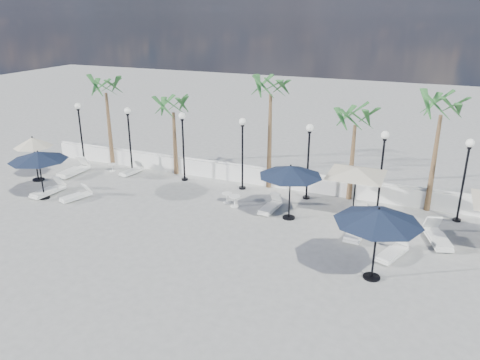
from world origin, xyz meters
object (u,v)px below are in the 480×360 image
at_px(parasol_navy_right, 378,216).
at_px(parasol_cream_small, 33,143).
at_px(lounger_4, 270,206).
at_px(parasol_navy_mid, 291,171).
at_px(lounger_8, 437,237).
at_px(parasol_cream_sq_a, 357,168).
at_px(lounger_5, 392,252).
at_px(parasol_navy_left, 38,156).
at_px(lounger_6, 357,231).
at_px(lounger_7, 357,216).
at_px(lounger_2, 74,170).
at_px(lounger_0, 48,190).
at_px(lounger_3, 76,196).
at_px(lounger_1, 132,171).

bearing_deg(parasol_navy_right, parasol_cream_small, 170.28).
relative_size(lounger_4, parasol_cream_small, 0.70).
bearing_deg(parasol_navy_mid, lounger_8, 0.29).
distance_m(lounger_8, parasol_cream_sq_a, 4.50).
bearing_deg(lounger_5, parasol_navy_left, -157.67).
height_order(lounger_6, parasol_navy_right, parasol_navy_right).
distance_m(lounger_7, parasol_cream_sq_a, 2.18).
relative_size(lounger_5, parasol_navy_left, 0.65).
bearing_deg(parasol_navy_left, parasol_cream_sq_a, 15.46).
bearing_deg(lounger_7, lounger_2, -170.87).
distance_m(parasol_navy_left, parasol_cream_small, 3.00).
relative_size(lounger_0, lounger_8, 0.91).
height_order(lounger_3, parasol_navy_mid, parasol_navy_mid).
bearing_deg(parasol_cream_small, lounger_0, -34.50).
bearing_deg(lounger_0, parasol_navy_left, -66.75).
relative_size(lounger_1, lounger_3, 0.99).
bearing_deg(parasol_cream_small, lounger_3, -20.17).
relative_size(lounger_1, parasol_navy_mid, 0.58).
distance_m(lounger_0, lounger_2, 3.12).
bearing_deg(parasol_cream_sq_a, lounger_7, -64.39).
bearing_deg(parasol_cream_sq_a, parasol_navy_mid, -148.25).
xyz_separation_m(lounger_7, parasol_navy_mid, (-2.92, -1.00, 2.07)).
bearing_deg(lounger_0, lounger_1, 69.16).
relative_size(lounger_0, lounger_7, 1.14).
relative_size(lounger_0, parasol_cream_small, 0.78).
bearing_deg(lounger_3, parasol_navy_right, 11.82).
bearing_deg(lounger_0, lounger_5, 5.17).
relative_size(parasol_navy_left, parasol_navy_right, 0.93).
height_order(lounger_2, lounger_7, lounger_2).
relative_size(lounger_5, parasol_cream_sq_a, 0.37).
distance_m(lounger_0, lounger_8, 18.74).
relative_size(lounger_1, lounger_7, 0.98).
bearing_deg(lounger_7, parasol_navy_mid, -152.18).
bearing_deg(parasol_navy_mid, lounger_4, 156.19).
height_order(lounger_1, lounger_7, lounger_7).
bearing_deg(lounger_5, parasol_cream_sq_a, 141.33).
bearing_deg(lounger_8, lounger_1, 154.07).
relative_size(lounger_2, parasol_cream_small, 0.86).
xyz_separation_m(lounger_1, lounger_6, (13.38, -2.97, 0.05)).
height_order(lounger_4, lounger_7, lounger_4).
bearing_deg(parasol_navy_left, parasol_navy_mid, 11.46).
bearing_deg(parasol_cream_small, parasol_cream_sq_a, 7.20).
distance_m(lounger_2, parasol_navy_left, 4.09).
bearing_deg(lounger_5, lounger_1, -175.46).
distance_m(lounger_3, parasol_navy_left, 2.64).
bearing_deg(lounger_1, lounger_7, 2.89).
xyz_separation_m(lounger_0, lounger_2, (-0.94, 2.98, 0.03)).
height_order(lounger_2, parasol_cream_small, parasol_cream_small).
bearing_deg(lounger_8, parasol_cream_sq_a, 138.77).
xyz_separation_m(lounger_0, lounger_7, (15.23, 3.01, -0.03)).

